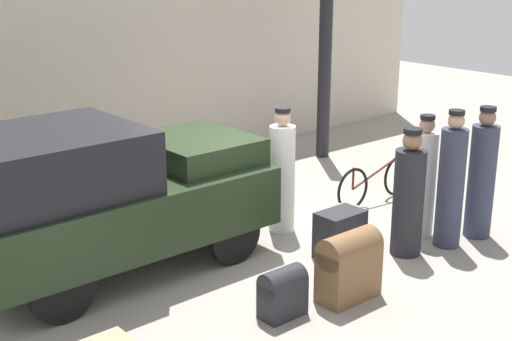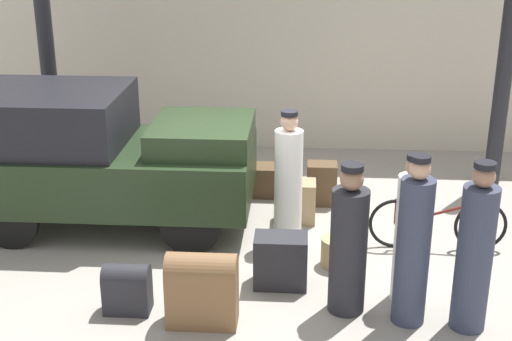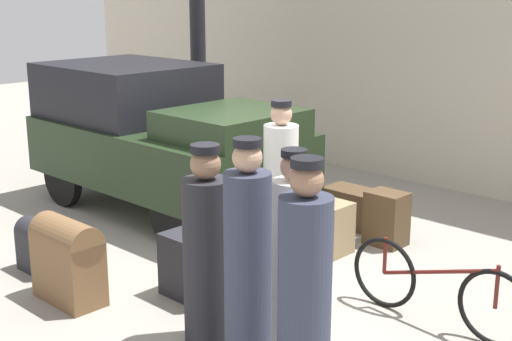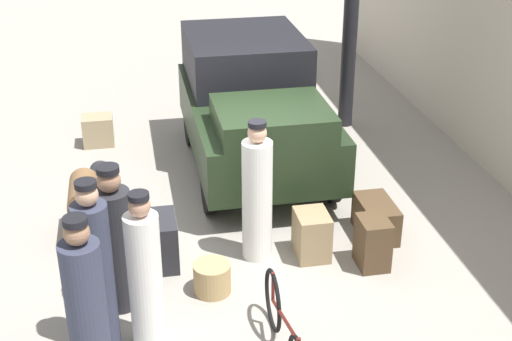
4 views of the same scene
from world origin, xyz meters
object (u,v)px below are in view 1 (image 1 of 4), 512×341
(wicker_basket, at_px, (345,220))
(trunk_wicker_pale, at_px, (204,190))
(porter_carrying_trunk, at_px, (482,178))
(trunk_umber_medium, at_px, (258,197))
(conductor_in_dark_uniform, at_px, (282,175))
(porter_lifting_near_truck, at_px, (423,181))
(porter_with_bicycle, at_px, (408,198))
(suitcase_small_leather, at_px, (340,234))
(trunk_barrel_dark, at_px, (349,264))
(trunk_large_brown, at_px, (283,291))
(truck, at_px, (103,192))
(suitcase_tan_flat, at_px, (248,181))
(bicycle, at_px, (376,182))
(porter_standing_middle, at_px, (451,184))

(wicker_basket, bearing_deg, trunk_wicker_pale, 110.57)
(porter_carrying_trunk, bearing_deg, trunk_umber_medium, 125.13)
(conductor_in_dark_uniform, bearing_deg, trunk_umber_medium, 79.31)
(porter_lifting_near_truck, distance_m, porter_with_bicycle, 0.73)
(suitcase_small_leather, distance_m, trunk_barrel_dark, 1.18)
(trunk_large_brown, relative_size, trunk_barrel_dark, 0.69)
(trunk_umber_medium, bearing_deg, conductor_in_dark_uniform, -100.69)
(truck, height_order, trunk_barrel_dark, truck)
(trunk_wicker_pale, bearing_deg, porter_with_bicycle, -74.85)
(porter_with_bicycle, height_order, trunk_umber_medium, porter_with_bicycle)
(wicker_basket, bearing_deg, trunk_barrel_dark, -136.40)
(porter_with_bicycle, relative_size, trunk_wicker_pale, 2.30)
(suitcase_tan_flat, height_order, trunk_wicker_pale, suitcase_tan_flat)
(bicycle, distance_m, suitcase_small_leather, 2.23)
(wicker_basket, relative_size, trunk_wicker_pale, 0.58)
(conductor_in_dark_uniform, distance_m, trunk_wicker_pale, 1.70)
(bicycle, bearing_deg, trunk_wicker_pale, 141.43)
(porter_standing_middle, bearing_deg, trunk_barrel_dark, -174.84)
(wicker_basket, distance_m, suitcase_small_leather, 0.87)
(bicycle, xyz_separation_m, porter_standing_middle, (-0.59, -1.74, 0.52))
(porter_with_bicycle, distance_m, trunk_barrel_dark, 1.60)
(wicker_basket, relative_size, suitcase_tan_flat, 0.68)
(porter_standing_middle, height_order, porter_carrying_trunk, porter_standing_middle)
(porter_with_bicycle, height_order, trunk_wicker_pale, porter_with_bicycle)
(wicker_basket, height_order, porter_carrying_trunk, porter_carrying_trunk)
(wicker_basket, height_order, trunk_wicker_pale, trunk_wicker_pale)
(conductor_in_dark_uniform, distance_m, porter_carrying_trunk, 2.72)
(suitcase_small_leather, bearing_deg, suitcase_tan_flat, 78.19)
(wicker_basket, relative_size, porter_lifting_near_truck, 0.25)
(truck, relative_size, porter_with_bicycle, 2.22)
(porter_with_bicycle, bearing_deg, conductor_in_dark_uniform, 112.29)
(suitcase_tan_flat, bearing_deg, trunk_umber_medium, -117.73)
(conductor_in_dark_uniform, height_order, porter_carrying_trunk, porter_carrying_trunk)
(trunk_barrel_dark, height_order, trunk_wicker_pale, trunk_barrel_dark)
(porter_lifting_near_truck, bearing_deg, suitcase_tan_flat, 108.43)
(bicycle, relative_size, porter_with_bicycle, 1.03)
(trunk_large_brown, bearing_deg, conductor_in_dark_uniform, 47.82)
(bicycle, height_order, suitcase_small_leather, bicycle)
(conductor_in_dark_uniform, distance_m, suitcase_tan_flat, 1.47)
(truck, relative_size, bicycle, 2.15)
(porter_standing_middle, bearing_deg, porter_with_bicycle, 164.00)
(suitcase_tan_flat, height_order, trunk_umber_medium, suitcase_tan_flat)
(wicker_basket, bearing_deg, suitcase_small_leather, -142.30)
(trunk_barrel_dark, xyz_separation_m, suitcase_tan_flat, (1.30, 3.34, -0.12))
(porter_lifting_near_truck, bearing_deg, porter_standing_middle, -94.40)
(porter_carrying_trunk, bearing_deg, porter_standing_middle, 173.08)
(conductor_in_dark_uniform, distance_m, trunk_large_brown, 2.56)
(conductor_in_dark_uniform, relative_size, trunk_large_brown, 3.19)
(trunk_large_brown, height_order, suitcase_tan_flat, suitcase_tan_flat)
(truck, height_order, trunk_wicker_pale, truck)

